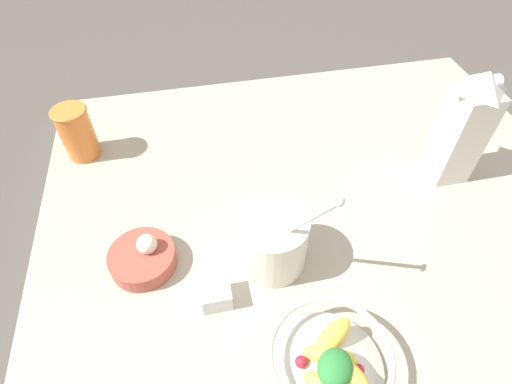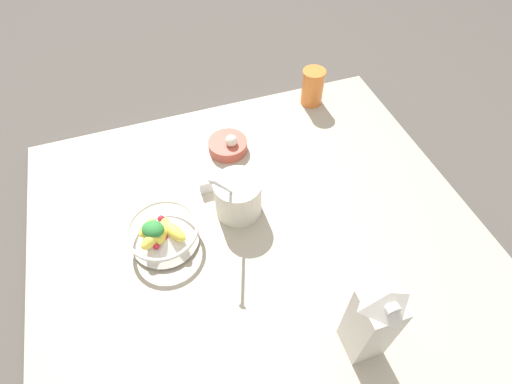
{
  "view_description": "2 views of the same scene",
  "coord_description": "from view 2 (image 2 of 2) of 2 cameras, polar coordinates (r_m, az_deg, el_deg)",
  "views": [
    {
      "loc": [
        -0.42,
        0.25,
        0.67
      ],
      "look_at": [
        0.08,
        0.14,
        0.12
      ],
      "focal_mm": 28.0,
      "sensor_mm": 36.0,
      "label": 1
    },
    {
      "loc": [
        -0.19,
        -0.49,
        0.93
      ],
      "look_at": [
        0.02,
        0.14,
        0.1
      ],
      "focal_mm": 28.0,
      "sensor_mm": 36.0,
      "label": 2
    }
  ],
  "objects": [
    {
      "name": "ground_plane",
      "position": [
        1.06,
        1.2,
        -9.11
      ],
      "size": [
        6.0,
        6.0,
        0.0
      ],
      "primitive_type": "plane",
      "color": "#4C4742"
    },
    {
      "name": "fruit_bowl",
      "position": [
        1.03,
        -13.16,
        -5.78
      ],
      "size": [
        0.18,
        0.18,
        0.08
      ],
      "color": "silver",
      "rests_on": "countertop"
    },
    {
      "name": "milk_carton",
      "position": [
        0.84,
        16.35,
        -17.21
      ],
      "size": [
        0.08,
        0.08,
        0.25
      ],
      "color": "silver",
      "rests_on": "countertop"
    },
    {
      "name": "spice_jar",
      "position": [
        1.14,
        -7.06,
        1.5
      ],
      "size": [
        0.05,
        0.05,
        0.04
      ],
      "color": "silver",
      "rests_on": "countertop"
    },
    {
      "name": "drinking_cup",
      "position": [
        1.39,
        8.11,
        14.75
      ],
      "size": [
        0.08,
        0.08,
        0.12
      ],
      "color": "orange",
      "rests_on": "countertop"
    },
    {
      "name": "countertop",
      "position": [
        1.05,
        1.22,
        -8.56
      ],
      "size": [
        1.15,
        1.15,
        0.04
      ],
      "color": "#B2A893",
      "rests_on": "ground_plane"
    },
    {
      "name": "garlic_bowl",
      "position": [
        1.23,
        -4.0,
        6.7
      ],
      "size": [
        0.12,
        0.12,
        0.07
      ],
      "color": "#B24C3D",
      "rests_on": "countertop"
    },
    {
      "name": "yogurt_tub",
      "position": [
        1.05,
        -2.6,
        -0.51
      ],
      "size": [
        0.15,
        0.14,
        0.24
      ],
      "color": "silver",
      "rests_on": "countertop"
    }
  ]
}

